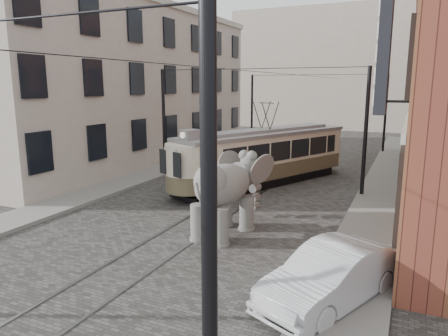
% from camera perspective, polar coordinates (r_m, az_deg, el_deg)
% --- Properties ---
extents(ground, '(120.00, 120.00, 0.00)m').
position_cam_1_polar(ground, '(16.33, -2.69, -7.07)').
color(ground, '#4A4744').
extents(tram_rails, '(1.54, 80.00, 0.02)m').
position_cam_1_polar(tram_rails, '(16.32, -2.69, -7.03)').
color(tram_rails, slate).
rests_on(tram_rails, ground).
extents(sidewalk_right, '(2.00, 60.00, 0.15)m').
position_cam_1_polar(sidewalk_right, '(14.72, 18.90, -9.48)').
color(sidewalk_right, slate).
rests_on(sidewalk_right, ground).
extents(sidewalk_left, '(2.00, 60.00, 0.15)m').
position_cam_1_polar(sidewalk_left, '(20.01, -19.55, -4.03)').
color(sidewalk_left, slate).
rests_on(sidewalk_left, ground).
extents(stucco_building, '(7.00, 24.00, 10.00)m').
position_cam_1_polar(stucco_building, '(29.87, -13.08, 10.78)').
color(stucco_building, '#A19385').
rests_on(stucco_building, ground).
extents(distant_block, '(28.00, 10.00, 14.00)m').
position_cam_1_polar(distant_block, '(54.27, 17.35, 12.82)').
color(distant_block, '#A19385').
rests_on(distant_block, ground).
extents(catenary, '(11.00, 30.20, 6.00)m').
position_cam_1_polar(catenary, '(20.25, 3.20, 5.23)').
color(catenary, black).
rests_on(catenary, ground).
extents(tram, '(6.59, 10.76, 4.30)m').
position_cam_1_polar(tram, '(21.68, 5.73, 3.33)').
color(tram, beige).
rests_on(tram, ground).
extents(elephant, '(3.05, 4.83, 2.79)m').
position_cam_1_polar(elephant, '(14.28, -0.11, -3.92)').
color(elephant, '#65635D').
rests_on(elephant, ground).
extents(parked_car, '(3.11, 4.52, 1.41)m').
position_cam_1_polar(parked_car, '(10.51, 14.65, -14.10)').
color(parked_car, '#B0B0B5').
rests_on(parked_car, ground).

